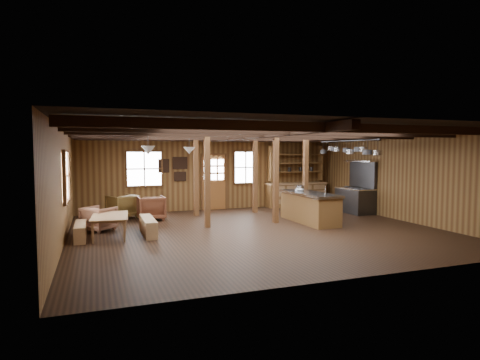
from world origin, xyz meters
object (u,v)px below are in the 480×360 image
Objects in this scene: kitchen_island at (309,207)px; armchair_b at (151,208)px; armchair_a at (123,206)px; armchair_c at (99,219)px; commercial_range at (356,196)px; dining_table at (111,226)px.

armchair_b is at bearing 154.81° from kitchen_island.
kitchen_island is at bearing 154.50° from armchair_b.
armchair_c is at bearing 43.86° from armchair_a.
commercial_range is (2.61, 1.19, 0.14)m from kitchen_island.
armchair_a is at bearing -4.48° from dining_table.
dining_table is 3.01m from armchair_a.
commercial_range is 8.66m from dining_table.
kitchen_island is 2.87m from commercial_range.
dining_table is at bearing -178.94° from kitchen_island.
armchair_b is 2.11m from armchair_c.
commercial_range is 8.86m from armchair_c.
kitchen_island is 2.89× the size of armchair_a.
armchair_b is at bearing -25.44° from dining_table.
armchair_c is at bearing 172.40° from kitchen_island.
commercial_range is at bearing 23.87° from kitchen_island.
armchair_a is (0.47, 2.97, 0.11)m from dining_table.
kitchen_island is at bearing 127.49° from armchair_a.
armchair_b is (-7.23, 0.92, -0.23)m from commercial_range.
dining_table is 0.99m from armchair_c.
armchair_c reaches higher than dining_table.
armchair_b is at bearing -95.30° from armchair_c.
armchair_a reaches higher than armchair_c.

